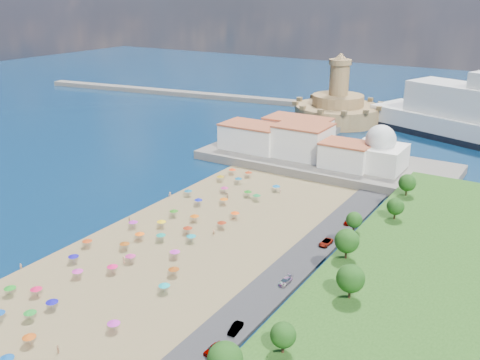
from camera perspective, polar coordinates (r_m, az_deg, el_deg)
The scene contains 11 objects.
ground at distance 140.09m, azimuth -6.84°, elevation -5.73°, with size 700.00×700.00×0.00m, color #071938.
terrace at distance 193.78m, azimuth 9.05°, elevation 1.94°, with size 90.00×36.00×3.00m, color #59544C.
jetty at distance 233.13m, azimuth 7.49°, elevation 4.98°, with size 18.00×70.00×2.40m, color #59544C.
breakwater at distance 320.33m, azimuth -5.29°, elevation 9.11°, with size 200.00×7.00×2.60m, color #59544C.
waterfront_buildings at distance 197.67m, azimuth 5.74°, elevation 4.38°, with size 57.00×29.00×11.00m.
domed_building at distance 183.40m, azimuth 14.67°, elevation 2.96°, with size 16.00×16.00×15.00m.
fortress at distance 258.82m, azimuth 10.36°, elevation 7.55°, with size 40.00×40.00×32.40m.
beach_parasols at distance 131.46m, azimuth -10.64°, elevation -6.69°, with size 32.42×117.11×2.20m.
beachgoers at distance 146.84m, azimuth -6.24°, elevation -3.99°, with size 31.35×91.18×1.82m.
parked_cars at distance 118.61m, azimuth 5.63°, elevation -9.93°, with size 2.39×67.33×1.42m.
hillside_trees at distance 105.47m, azimuth 9.78°, elevation -8.96°, with size 14.23×108.31×6.76m.
Camera 1 is at (80.44, -97.82, 59.88)m, focal length 40.00 mm.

